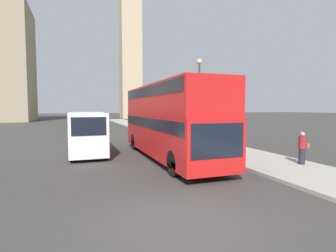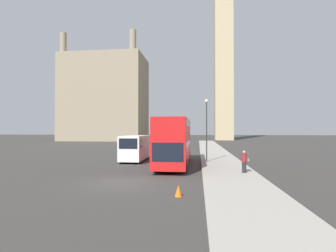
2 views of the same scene
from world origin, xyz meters
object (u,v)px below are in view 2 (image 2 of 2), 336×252
at_px(clock_tower, 223,19).
at_px(parked_sedan, 162,142).
at_px(red_double_decker_bus, 175,140).
at_px(white_van, 135,147).
at_px(pedestrian, 244,162).
at_px(street_lamp, 207,121).

distance_m(clock_tower, parked_sedan, 51.09).
height_order(red_double_decker_bus, parked_sedan, red_double_decker_bus).
bearing_deg(red_double_decker_bus, clock_tower, 80.42).
height_order(white_van, pedestrian, white_van).
distance_m(red_double_decker_bus, pedestrian, 7.09).
bearing_deg(parked_sedan, red_double_decker_bus, -80.00).
bearing_deg(white_van, clock_tower, 75.83).
xyz_separation_m(clock_tower, parked_sedan, (-15.50, -30.77, -37.72)).
height_order(clock_tower, red_double_decker_bus, clock_tower).
height_order(red_double_decker_bus, white_van, red_double_decker_bus).
relative_size(red_double_decker_bus, pedestrian, 7.01).
bearing_deg(parked_sedan, clock_tower, 63.26).
bearing_deg(clock_tower, red_double_decker_bus, -99.58).
bearing_deg(street_lamp, pedestrian, -68.80).
relative_size(clock_tower, white_van, 13.16).
xyz_separation_m(red_double_decker_bus, street_lamp, (2.95, 2.01, 1.76)).
xyz_separation_m(white_van, street_lamp, (7.31, -0.81, 2.70)).
distance_m(pedestrian, street_lamp, 7.52).
distance_m(white_van, street_lamp, 7.83).
height_order(white_van, street_lamp, street_lamp).
height_order(white_van, parked_sedan, white_van).
relative_size(clock_tower, pedestrian, 47.22).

